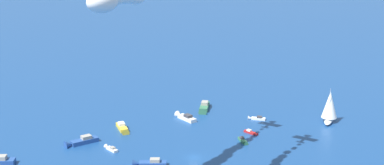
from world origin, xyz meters
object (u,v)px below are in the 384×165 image
motorboat_inshore (110,148)px  motorboat_outer_ring_f (256,118)px  motorboat_far_stbd (123,128)px  motorboat_near_centre (243,141)px  motorboat_far_port (204,108)px  motorboat_outer_ring_a (185,117)px  motorboat_outer_ring_c (80,142)px  sailboat_trailing (330,106)px  motorboat_mid_cluster (252,133)px  motorboat_outer_ring_b (148,163)px

motorboat_inshore → motorboat_outer_ring_f: motorboat_outer_ring_f is taller
motorboat_far_stbd → motorboat_outer_ring_f: (43.98, 7.95, -0.26)m
motorboat_near_centre → motorboat_far_port: (-9.50, 30.70, 0.43)m
motorboat_far_port → motorboat_outer_ring_a: bearing=-128.7°
motorboat_outer_ring_c → motorboat_outer_ring_f: 58.97m
sailboat_trailing → motorboat_mid_cluster: bearing=-160.9°
sailboat_trailing → motorboat_outer_ring_f: size_ratio=1.99×
motorboat_far_stbd → motorboat_outer_ring_f: bearing=10.3°
motorboat_outer_ring_c → motorboat_outer_ring_a: bearing=32.7°
sailboat_trailing → motorboat_far_port: bearing=160.4°
sailboat_trailing → motorboat_outer_ring_f: bearing=171.6°
motorboat_outer_ring_f → motorboat_outer_ring_a: bearing=175.6°
motorboat_near_centre → motorboat_far_port: bearing=107.2°
motorboat_far_port → motorboat_outer_ring_b: 49.66m
motorboat_inshore → motorboat_outer_ring_f: 52.11m
motorboat_near_centre → motorboat_outer_ring_f: 21.09m
motorboat_outer_ring_b → motorboat_inshore: bearing=133.9°
sailboat_trailing → motorboat_mid_cluster: sailboat_trailing is taller
motorboat_far_stbd → motorboat_outer_ring_f: size_ratio=1.58×
motorboat_far_port → motorboat_far_stbd: size_ratio=1.19×
motorboat_outer_ring_b → motorboat_outer_ring_f: bearing=44.9°
motorboat_inshore → motorboat_outer_ring_a: size_ratio=0.58×
motorboat_mid_cluster → sailboat_trailing: bearing=19.1°
motorboat_far_port → motorboat_outer_ring_a: motorboat_far_port is taller
motorboat_near_centre → motorboat_outer_ring_a: 27.37m
motorboat_inshore → motorboat_outer_ring_f: (46.51, 23.50, 0.03)m
motorboat_far_stbd → motorboat_outer_ring_c: bearing=-137.9°
motorboat_outer_ring_a → sailboat_trailing: bearing=-6.4°
motorboat_far_port → motorboat_inshore: (-29.84, -34.38, -0.43)m
motorboat_outer_ring_b → motorboat_outer_ring_c: motorboat_outer_ring_c is taller
motorboat_outer_ring_b → motorboat_far_stbd: bearing=107.7°
motorboat_outer_ring_a → motorboat_outer_ring_b: bearing=-107.1°
motorboat_far_port → motorboat_inshore: bearing=-131.0°
motorboat_near_centre → motorboat_outer_ring_f: size_ratio=0.95×
motorboat_near_centre → motorboat_far_stbd: motorboat_far_stbd is taller
motorboat_mid_cluster → motorboat_outer_ring_b: size_ratio=0.49×
motorboat_outer_ring_a → motorboat_outer_ring_c: bearing=-147.3°
motorboat_inshore → motorboat_outer_ring_c: motorboat_outer_ring_c is taller
motorboat_far_port → motorboat_outer_ring_c: bearing=-143.0°
motorboat_inshore → motorboat_outer_ring_c: 10.55m
motorboat_inshore → motorboat_outer_ring_f: bearing=26.8°
motorboat_inshore → motorboat_outer_ring_a: bearing=48.3°
motorboat_far_stbd → motorboat_inshore: (-2.53, -15.55, -0.29)m
motorboat_far_port → motorboat_outer_ring_f: size_ratio=1.89×
motorboat_near_centre → motorboat_far_stbd: 38.68m
motorboat_far_stbd → sailboat_trailing: 68.04m
motorboat_outer_ring_f → motorboat_inshore: bearing=-153.2°
motorboat_far_stbd → motorboat_mid_cluster: (40.42, -5.01, -0.33)m
motorboat_mid_cluster → motorboat_outer_ring_c: motorboat_outer_ring_c is taller
motorboat_inshore → motorboat_outer_ring_a: (22.60, 25.32, 0.30)m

